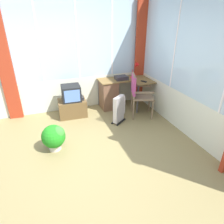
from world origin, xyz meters
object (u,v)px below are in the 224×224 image
(tv_remote, at_px, (144,81))
(potted_plant, at_px, (54,137))
(wooden_armchair, at_px, (137,90))
(tv_on_stand, at_px, (72,103))
(desk, at_px, (111,93))
(space_heater, at_px, (119,109))
(desk_lamp, at_px, (137,68))
(paper_tray, at_px, (121,78))

(tv_remote, distance_m, potted_plant, 2.51)
(wooden_armchair, bearing_deg, potted_plant, -160.18)
(wooden_armchair, distance_m, potted_plant, 2.14)
(tv_on_stand, relative_size, potted_plant, 1.57)
(wooden_armchair, relative_size, tv_on_stand, 1.32)
(potted_plant, bearing_deg, desk, 40.74)
(desk, xyz_separation_m, potted_plant, (-1.57, -1.35, -0.13))
(wooden_armchair, bearing_deg, tv_remote, 39.12)
(tv_remote, distance_m, space_heater, 0.98)
(wooden_armchair, bearing_deg, desk_lamp, 66.62)
(tv_on_stand, bearing_deg, potted_plant, -114.10)
(tv_on_stand, xyz_separation_m, space_heater, (0.94, -0.66, -0.02))
(potted_plant, bearing_deg, paper_tray, 35.59)
(wooden_armchair, relative_size, potted_plant, 2.08)
(desk, distance_m, paper_tray, 0.47)
(wooden_armchair, bearing_deg, tv_on_stand, 160.53)
(tv_on_stand, bearing_deg, paper_tray, 3.84)
(tv_remote, bearing_deg, tv_on_stand, 143.27)
(tv_remote, relative_size, paper_tray, 0.50)
(desk, relative_size, space_heater, 2.02)
(space_heater, relative_size, potted_plant, 1.28)
(desk, height_order, space_heater, desk)
(paper_tray, height_order, space_heater, paper_tray)
(paper_tray, distance_m, space_heater, 0.95)
(tv_remote, relative_size, wooden_armchair, 0.15)
(desk, xyz_separation_m, paper_tray, (0.26, -0.04, 0.39))
(wooden_armchair, distance_m, tv_on_stand, 1.55)
(desk_lamp, bearing_deg, tv_on_stand, -177.38)
(wooden_armchair, bearing_deg, space_heater, -163.25)
(paper_tray, bearing_deg, space_heater, -114.86)
(tv_remote, xyz_separation_m, paper_tray, (-0.44, 0.36, 0.03))
(desk, height_order, paper_tray, paper_tray)
(tv_remote, bearing_deg, wooden_armchair, -168.62)
(tv_on_stand, relative_size, space_heater, 1.22)
(desk, relative_size, wooden_armchair, 1.25)
(desk, height_order, tv_on_stand, tv_on_stand)
(wooden_armchair, bearing_deg, desk, 122.94)
(desk, bearing_deg, potted_plant, -139.26)
(tv_remote, height_order, wooden_armchair, wooden_armchair)
(tv_on_stand, height_order, space_heater, tv_on_stand)
(tv_remote, xyz_separation_m, space_heater, (-0.79, -0.39, -0.44))
(paper_tray, xyz_separation_m, tv_on_stand, (-1.28, -0.09, -0.45))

